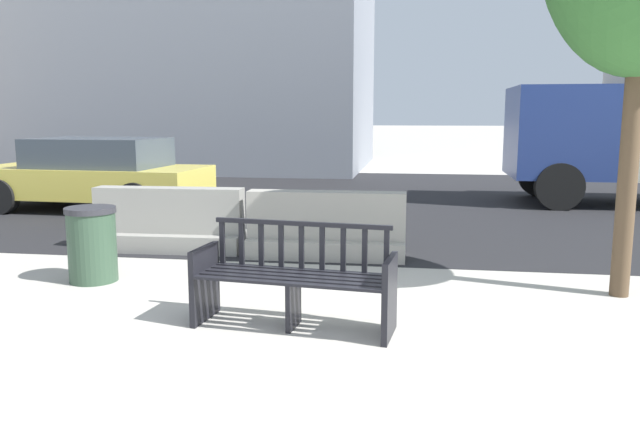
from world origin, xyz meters
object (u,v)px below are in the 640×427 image
car_taxi_near (94,173)px  jersey_barrier_left (170,225)px  jersey_barrier_centre (326,230)px  street_bench (294,282)px  trash_bin (92,244)px

car_taxi_near → jersey_barrier_left: bearing=-49.0°
jersey_barrier_centre → street_bench: bearing=-87.8°
street_bench → jersey_barrier_left: size_ratio=0.86×
trash_bin → jersey_barrier_left: bearing=82.7°
jersey_barrier_centre → car_taxi_near: (-4.92, 3.30, 0.35)m
car_taxi_near → jersey_barrier_centre: bearing=-33.9°
street_bench → car_taxi_near: 7.81m
jersey_barrier_centre → car_taxi_near: bearing=146.1°
jersey_barrier_left → car_taxi_near: car_taxi_near is taller
trash_bin → car_taxi_near: bearing=118.0°
street_bench → jersey_barrier_centre: size_ratio=0.86×
jersey_barrier_left → street_bench: bearing=-51.1°
trash_bin → jersey_barrier_centre: bearing=33.4°
jersey_barrier_left → car_taxi_near: 4.26m
car_taxi_near → trash_bin: bearing=-62.0°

